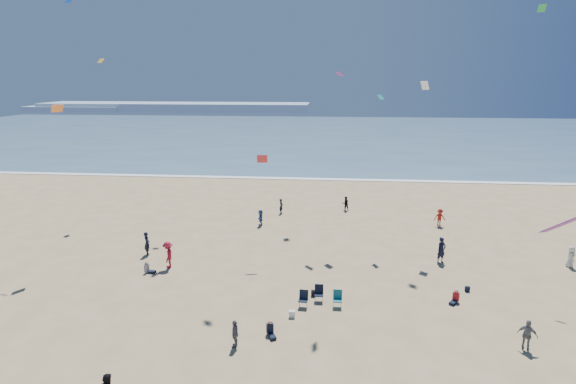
{
  "coord_description": "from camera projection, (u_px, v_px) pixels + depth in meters",
  "views": [
    {
      "loc": [
        4.01,
        -13.23,
        13.01
      ],
      "look_at": [
        2.0,
        8.0,
        7.6
      ],
      "focal_mm": 28.0,
      "sensor_mm": 36.0,
      "label": 1
    }
  ],
  "objects": [
    {
      "name": "headland_far",
      "position": [
        176.0,
        107.0,
        185.47
      ],
      "size": [
        110.0,
        20.0,
        3.2
      ],
      "primitive_type": "cube",
      "color": "#7A8EA8",
      "rests_on": "ground"
    },
    {
      "name": "surf_line",
      "position": [
        299.0,
        179.0,
        59.75
      ],
      "size": [
        220.0,
        1.2,
        0.08
      ],
      "primitive_type": "cube",
      "color": "white",
      "rests_on": "ground"
    },
    {
      "name": "kites_aloft",
      "position": [
        423.0,
        56.0,
        24.89
      ],
      "size": [
        38.95,
        39.62,
        22.64
      ],
      "color": "green",
      "rests_on": "ground"
    },
    {
      "name": "ocean",
      "position": [
        314.0,
        134.0,
        108.0
      ],
      "size": [
        220.0,
        100.0,
        0.06
      ],
      "primitive_type": "cube",
      "color": "#476B84",
      "rests_on": "ground"
    },
    {
      "name": "white_tote",
      "position": [
        292.0,
        314.0,
        25.13
      ],
      "size": [
        0.35,
        0.2,
        0.4
      ],
      "primitive_type": "cube",
      "color": "white",
      "rests_on": "ground"
    },
    {
      "name": "headland_near",
      "position": [
        77.0,
        108.0,
        184.43
      ],
      "size": [
        40.0,
        14.0,
        2.0
      ],
      "primitive_type": "cube",
      "color": "#7A8EA8",
      "rests_on": "ground"
    },
    {
      "name": "chair_cluster",
      "position": [
        320.0,
        298.0,
        26.37
      ],
      "size": [
        2.64,
        1.43,
        1.0
      ],
      "color": "black",
      "rests_on": "ground"
    },
    {
      "name": "navy_bag",
      "position": [
        467.0,
        289.0,
        28.18
      ],
      "size": [
        0.28,
        0.18,
        0.34
      ],
      "primitive_type": "cube",
      "color": "black",
      "rests_on": "ground"
    },
    {
      "name": "standing_flyers",
      "position": [
        322.0,
        285.0,
        27.21
      ],
      "size": [
        31.67,
        35.36,
        1.92
      ],
      "color": "black",
      "rests_on": "ground"
    },
    {
      "name": "seated_group",
      "position": [
        315.0,
        362.0,
        20.52
      ],
      "size": [
        21.01,
        22.56,
        0.84
      ],
      "color": "silver",
      "rests_on": "ground"
    },
    {
      "name": "black_backpack",
      "position": [
        314.0,
        293.0,
        27.59
      ],
      "size": [
        0.3,
        0.22,
        0.38
      ],
      "primitive_type": "cube",
      "color": "black",
      "rests_on": "ground"
    }
  ]
}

